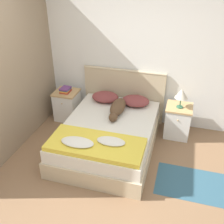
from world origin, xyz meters
TOP-DOWN VIEW (x-y plane):
  - ground_plane at (0.00, 0.00)m, footprint 16.00×16.00m
  - wall_back at (0.00, 2.13)m, footprint 9.00×0.06m
  - wall_side_left at (-1.46, 1.05)m, footprint 0.06×3.10m
  - bed at (0.01, 1.06)m, footprint 1.45×1.94m
  - headboard at (0.01, 2.06)m, footprint 1.53×0.06m
  - nightstand_left at (-1.04, 1.76)m, footprint 0.44×0.45m
  - nightstand_right at (1.06, 1.76)m, footprint 0.44×0.45m
  - pillow_left at (-0.27, 1.79)m, footprint 0.49×0.39m
  - pillow_right at (0.29, 1.79)m, footprint 0.49×0.39m
  - quilt at (-0.00, 0.44)m, footprint 1.34×0.60m
  - dog at (0.06, 1.43)m, footprint 0.23×0.76m
  - book_stack at (-1.04, 1.75)m, footprint 0.18×0.22m
  - table_lamp at (1.06, 1.74)m, footprint 0.21×0.21m
  - rug at (1.37, 0.59)m, footprint 1.00×0.66m

SIDE VIEW (x-z plane):
  - ground_plane at x=0.00m, z-range 0.00..0.00m
  - rug at x=1.37m, z-range 0.00..0.00m
  - bed at x=0.01m, z-range 0.00..0.48m
  - nightstand_left at x=-1.04m, z-range 0.00..0.58m
  - nightstand_right at x=1.06m, z-range 0.00..0.58m
  - quilt at x=0.00m, z-range 0.46..0.58m
  - headboard at x=0.01m, z-range 0.02..1.05m
  - pillow_left at x=-0.27m, z-range 0.48..0.64m
  - pillow_right at x=0.29m, z-range 0.48..0.64m
  - dog at x=0.06m, z-range 0.47..0.68m
  - book_stack at x=-1.04m, z-range 0.57..0.66m
  - table_lamp at x=1.06m, z-range 0.66..0.99m
  - wall_back at x=0.00m, z-range 0.00..2.55m
  - wall_side_left at x=-1.46m, z-range 0.00..2.55m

